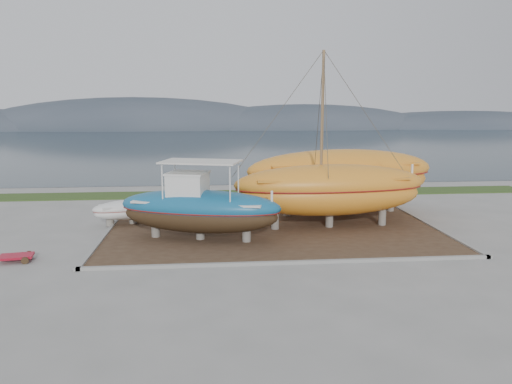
{
  "coord_description": "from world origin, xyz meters",
  "views": [
    {
      "loc": [
        -3.49,
        -22.92,
        6.95
      ],
      "look_at": [
        -0.96,
        4.0,
        2.18
      ],
      "focal_mm": 35.0,
      "sensor_mm": 36.0,
      "label": 1
    }
  ],
  "objects_px": {
    "blue_caique": "(200,200)",
    "orange_bare_hull": "(341,183)",
    "white_dinghy": "(133,212)",
    "orange_sailboat": "(331,141)",
    "red_trailer": "(16,258)"
  },
  "relations": [
    {
      "from": "orange_bare_hull",
      "to": "blue_caique",
      "type": "bearing_deg",
      "value": -155.03
    },
    {
      "from": "blue_caique",
      "to": "orange_bare_hull",
      "type": "height_order",
      "value": "blue_caique"
    },
    {
      "from": "blue_caique",
      "to": "red_trailer",
      "type": "xyz_separation_m",
      "value": [
        -8.15,
        -2.83,
        -1.95
      ]
    },
    {
      "from": "red_trailer",
      "to": "orange_sailboat",
      "type": "bearing_deg",
      "value": 8.06
    },
    {
      "from": "blue_caique",
      "to": "orange_bare_hull",
      "type": "xyz_separation_m",
      "value": [
        8.81,
        5.39,
        -0.05
      ]
    },
    {
      "from": "blue_caique",
      "to": "orange_sailboat",
      "type": "distance_m",
      "value": 8.05
    },
    {
      "from": "blue_caique",
      "to": "orange_sailboat",
      "type": "xyz_separation_m",
      "value": [
        7.28,
        1.94,
        2.84
      ]
    },
    {
      "from": "white_dinghy",
      "to": "red_trailer",
      "type": "distance_m",
      "value": 7.91
    },
    {
      "from": "white_dinghy",
      "to": "orange_sailboat",
      "type": "bearing_deg",
      "value": -32.54
    },
    {
      "from": "blue_caique",
      "to": "red_trailer",
      "type": "bearing_deg",
      "value": -144.69
    },
    {
      "from": "orange_sailboat",
      "to": "red_trailer",
      "type": "distance_m",
      "value": 16.84
    },
    {
      "from": "red_trailer",
      "to": "blue_caique",
      "type": "bearing_deg",
      "value": 10.02
    },
    {
      "from": "white_dinghy",
      "to": "orange_bare_hull",
      "type": "relative_size",
      "value": 0.38
    },
    {
      "from": "orange_bare_hull",
      "to": "white_dinghy",
      "type": "bearing_deg",
      "value": -179.74
    },
    {
      "from": "white_dinghy",
      "to": "red_trailer",
      "type": "bearing_deg",
      "value": -144.61
    }
  ]
}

